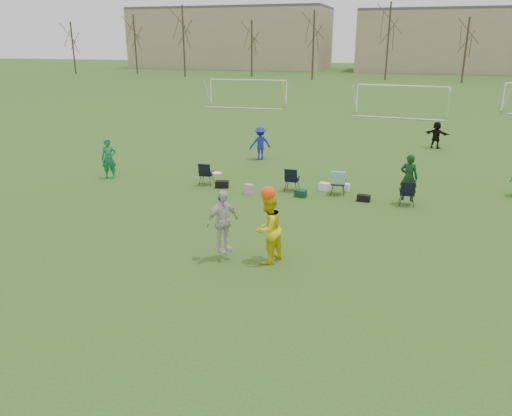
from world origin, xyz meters
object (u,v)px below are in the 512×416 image
at_px(goal_left, 248,85).
at_px(goal_mid, 402,92).
at_px(fielder_green_near, 109,159).
at_px(fielder_black, 436,135).
at_px(center_contest, 251,225).
at_px(fielder_blue, 260,143).

xyz_separation_m(goal_left, goal_mid, (14.00, -2.00, 0.00)).
relative_size(fielder_green_near, goal_mid, 0.24).
distance_m(fielder_green_near, fielder_black, 18.25).
relative_size(fielder_black, center_contest, 0.60).
bearing_deg(center_contest, fielder_green_near, 143.82).
distance_m(fielder_blue, goal_mid, 19.91).
bearing_deg(fielder_black, fielder_blue, 55.68).
height_order(fielder_blue, fielder_black, fielder_blue).
bearing_deg(goal_left, fielder_green_near, -89.89).
xyz_separation_m(fielder_black, center_contest, (-5.25, -18.03, 0.31)).
bearing_deg(fielder_blue, fielder_green_near, 15.11).
height_order(fielder_green_near, goal_left, goal_left).
bearing_deg(center_contest, goal_mid, 84.94).
height_order(fielder_black, center_contest, center_contest).
xyz_separation_m(fielder_black, goal_left, (-16.51, 14.98, 1.16)).
xyz_separation_m(center_contest, goal_mid, (2.75, 31.01, 0.85)).
relative_size(fielder_blue, goal_mid, 0.23).
relative_size(fielder_green_near, center_contest, 0.71).
bearing_deg(goal_left, goal_mid, -13.13).
bearing_deg(fielder_green_near, goal_mid, 41.26).
bearing_deg(fielder_blue, fielder_black, -177.86).
distance_m(fielder_black, goal_left, 22.32).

